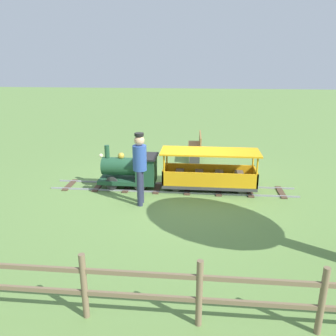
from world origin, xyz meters
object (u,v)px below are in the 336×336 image
(conductor_person, at_px, (140,163))
(passenger_car, at_px, (209,174))
(park_bench, at_px, (196,146))
(locomotive, at_px, (131,170))

(conductor_person, bearing_deg, passenger_car, -57.28)
(conductor_person, bearing_deg, park_bench, -17.09)
(conductor_person, relative_size, park_bench, 1.24)
(passenger_car, relative_size, conductor_person, 1.45)
(locomotive, distance_m, park_bench, 3.18)
(conductor_person, xyz_separation_m, park_bench, (3.75, -1.15, -0.54))
(locomotive, relative_size, park_bench, 1.10)
(passenger_car, height_order, conductor_person, conductor_person)
(locomotive, xyz_separation_m, conductor_person, (-0.98, -0.40, 0.47))
(locomotive, bearing_deg, conductor_person, -158.05)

